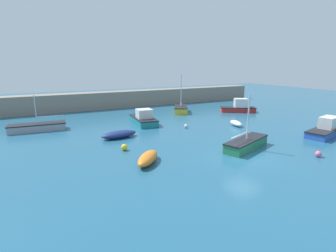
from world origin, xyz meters
name	(u,v)px	position (x,y,z in m)	size (l,w,h in m)	color
ground_plane	(243,159)	(0.00, 0.00, -0.10)	(120.00, 120.00, 0.20)	#235B7A
harbor_breakwater	(125,99)	(0.00, 28.25, 1.34)	(50.99, 2.66, 2.67)	gray
motorboat_with_cabin	(239,107)	(13.68, 15.54, 0.73)	(5.36, 4.22, 2.02)	red
rowboat_white_midwater	(119,134)	(-6.82, 10.02, 0.35)	(3.73, 1.85, 0.69)	navy
dinghy_near_pier	(236,123)	(6.93, 8.62, 0.30)	(1.47, 2.48, 0.61)	white
motorboat_grey_hull	(327,129)	(12.24, 1.13, 0.65)	(6.15, 3.13, 1.88)	#2D56B7
sailboat_short_mast	(246,143)	(1.83, 1.66, 0.46)	(5.48, 3.18, 4.70)	#287A4C
open_tender_yellow	(148,158)	(-7.01, 2.46, 0.38)	(2.92, 3.09, 0.77)	orange
cabin_cruiser_white	(144,119)	(-2.30, 14.62, 0.64)	(2.69, 5.40, 1.85)	teal
sailboat_tall_mast	(181,109)	(5.60, 19.18, 0.50)	(3.69, 4.52, 5.74)	yellow
sailboat_twin_hulled	(38,127)	(-13.85, 16.72, 0.43)	(5.89, 2.16, 3.94)	gray
mooring_buoy_yellow	(124,147)	(-7.61, 6.04, 0.27)	(0.54, 0.54, 0.54)	yellow
mooring_buoy_pink	(318,154)	(5.34, -2.54, 0.24)	(0.47, 0.47, 0.47)	#EA668C
mooring_buoy_white	(186,126)	(1.16, 10.44, 0.21)	(0.43, 0.43, 0.43)	white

